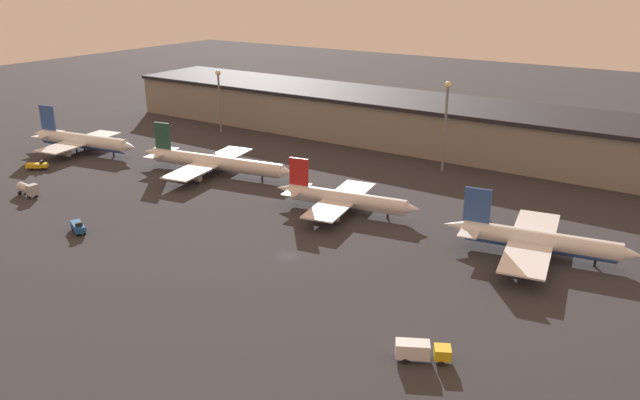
% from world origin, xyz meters
% --- Properties ---
extents(ground, '(600.00, 600.00, 0.00)m').
position_xyz_m(ground, '(0.00, 0.00, 0.00)').
color(ground, '#2D2D33').
extents(terminal_building, '(252.29, 30.84, 14.63)m').
position_xyz_m(terminal_building, '(0.00, 91.39, 7.35)').
color(terminal_building, gray).
rests_on(terminal_building, ground).
extents(airplane_0, '(40.73, 28.91, 13.58)m').
position_xyz_m(airplane_0, '(-97.17, 25.37, 3.63)').
color(airplane_0, white).
rests_on(airplane_0, ground).
extents(airplane_1, '(48.48, 34.34, 12.81)m').
position_xyz_m(airplane_1, '(-48.59, 31.63, 3.25)').
color(airplane_1, white).
rests_on(airplane_1, ground).
extents(airplane_2, '(35.85, 28.86, 11.60)m').
position_xyz_m(airplane_2, '(-3.39, 26.50, 3.11)').
color(airplane_2, silver).
rests_on(airplane_2, ground).
extents(airplane_3, '(37.22, 34.06, 12.49)m').
position_xyz_m(airplane_3, '(40.48, 26.47, 3.37)').
color(airplane_3, white).
rests_on(airplane_3, ground).
extents(service_vehicle_0, '(5.80, 5.04, 2.66)m').
position_xyz_m(service_vehicle_0, '(-92.83, 6.77, 1.25)').
color(service_vehicle_0, gold).
rests_on(service_vehicle_0, ground).
extents(service_vehicle_1, '(6.25, 4.32, 2.68)m').
position_xyz_m(service_vehicle_1, '(-44.79, -15.28, 1.26)').
color(service_vehicle_1, '#195199').
rests_on(service_vehicle_1, ground).
extents(service_vehicle_2, '(8.10, 5.78, 2.94)m').
position_xyz_m(service_vehicle_2, '(36.50, -17.99, 1.69)').
color(service_vehicle_2, gold).
rests_on(service_vehicle_2, ground).
extents(service_vehicle_5, '(6.98, 2.86, 3.37)m').
position_xyz_m(service_vehicle_5, '(-75.01, -7.52, 1.83)').
color(service_vehicle_5, '#9EA3A8').
rests_on(service_vehicle_5, ground).
extents(lamp_post_0, '(1.80, 1.80, 21.41)m').
position_xyz_m(lamp_post_0, '(-79.21, 68.46, 13.90)').
color(lamp_post_0, slate).
rests_on(lamp_post_0, ground).
extents(lamp_post_1, '(1.80, 1.80, 25.15)m').
position_xyz_m(lamp_post_1, '(3.16, 68.46, 15.98)').
color(lamp_post_1, slate).
rests_on(lamp_post_1, ground).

